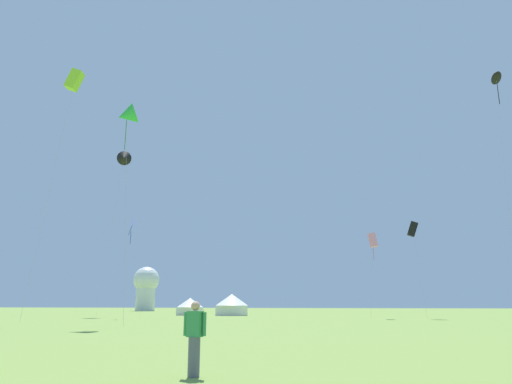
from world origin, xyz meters
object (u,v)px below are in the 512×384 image
(kite_pink_box, at_px, (373,240))
(person_spectator, at_px, (194,339))
(kite_black_box, at_px, (413,229))
(kite_green_delta, at_px, (127,115))
(kite_blue_diamond, at_px, (131,229))
(kite_lime_box, at_px, (74,80))
(festival_tent_left, at_px, (190,306))
(festival_tent_center, at_px, (232,304))
(kite_black_delta, at_px, (124,158))
(kite_black_parafoil, at_px, (496,78))
(observatory_dome, at_px, (146,286))

(kite_pink_box, height_order, person_spectator, kite_pink_box)
(kite_pink_box, bearing_deg, kite_black_box, 16.26)
(kite_green_delta, distance_m, kite_blue_diamond, 21.08)
(kite_lime_box, xyz_separation_m, kite_pink_box, (29.55, 20.13, -15.15))
(festival_tent_left, bearing_deg, kite_pink_box, -18.98)
(festival_tent_center, bearing_deg, kite_blue_diamond, -117.20)
(festival_tent_left, bearing_deg, kite_black_box, -13.91)
(person_spectator, height_order, festival_tent_left, festival_tent_left)
(kite_lime_box, height_order, kite_black_box, kite_lime_box)
(kite_lime_box, bearing_deg, festival_tent_left, 86.06)
(kite_black_delta, distance_m, festival_tent_left, 24.67)
(kite_black_parafoil, xyz_separation_m, kite_pink_box, (-15.27, 3.32, -18.32))
(kite_blue_diamond, distance_m, festival_tent_center, 20.40)
(person_spectator, bearing_deg, kite_black_box, 79.06)
(kite_black_delta, height_order, kite_black_box, kite_black_delta)
(kite_lime_box, distance_m, kite_pink_box, 38.83)
(festival_tent_center, relative_size, observatory_dome, 0.45)
(kite_lime_box, distance_m, person_spectator, 44.23)
(kite_lime_box, bearing_deg, kite_black_parafoil, 20.55)
(person_spectator, bearing_deg, kite_green_delta, 124.20)
(kite_black_delta, height_order, kite_green_delta, kite_black_delta)
(kite_lime_box, bearing_deg, kite_blue_diamond, 88.63)
(kite_black_box, xyz_separation_m, observatory_dome, (-60.24, 48.17, -4.73))
(kite_black_delta, bearing_deg, kite_lime_box, -73.49)
(kite_blue_diamond, height_order, kite_black_box, kite_blue_diamond)
(kite_blue_diamond, xyz_separation_m, festival_tent_center, (8.36, 16.27, -9.04))
(kite_blue_diamond, height_order, festival_tent_left, kite_blue_diamond)
(festival_tent_left, bearing_deg, kite_lime_box, -93.94)
(kite_green_delta, height_order, kite_pink_box, kite_green_delta)
(festival_tent_center, bearing_deg, festival_tent_left, 180.00)
(kite_lime_box, height_order, kite_blue_diamond, kite_lime_box)
(kite_black_parafoil, relative_size, observatory_dome, 2.61)
(kite_pink_box, height_order, kite_black_box, kite_black_box)
(festival_tent_left, bearing_deg, festival_tent_center, 0.00)
(person_spectator, distance_m, festival_tent_center, 59.72)
(kite_black_box, bearing_deg, observatory_dome, 141.35)
(kite_black_parafoil, height_order, person_spectator, kite_black_parafoil)
(kite_lime_box, bearing_deg, festival_tent_center, 73.66)
(festival_tent_center, distance_m, observatory_dome, 53.06)
(kite_black_delta, height_order, festival_tent_center, kite_black_delta)
(kite_blue_diamond, bearing_deg, kite_black_delta, 127.89)
(festival_tent_center, bearing_deg, kite_black_parafoil, -19.47)
(kite_black_parafoil, bearing_deg, person_spectator, -114.01)
(kite_lime_box, xyz_separation_m, kite_green_delta, (9.06, -4.53, -6.69))
(festival_tent_center, bearing_deg, kite_black_delta, -154.09)
(kite_black_delta, bearing_deg, kite_blue_diamond, -52.11)
(kite_black_parafoil, xyz_separation_m, kite_black_box, (-10.35, 4.75, -16.90))
(person_spectator, bearing_deg, kite_pink_box, 84.49)
(kite_black_delta, bearing_deg, kite_green_delta, -59.66)
(kite_pink_box, xyz_separation_m, festival_tent_left, (-27.51, 9.47, -7.90))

